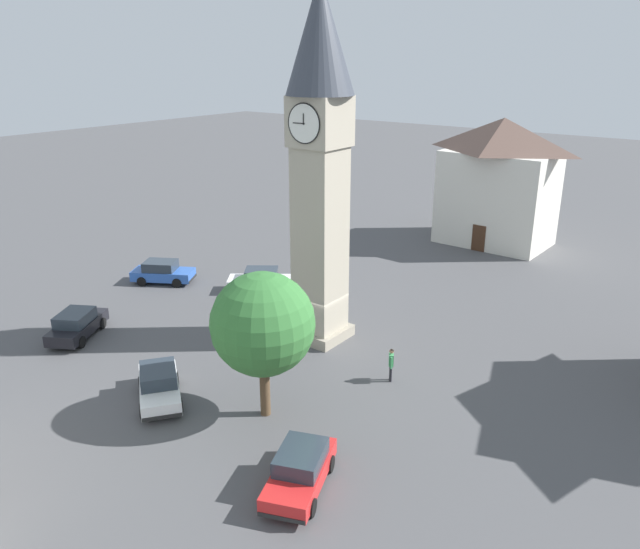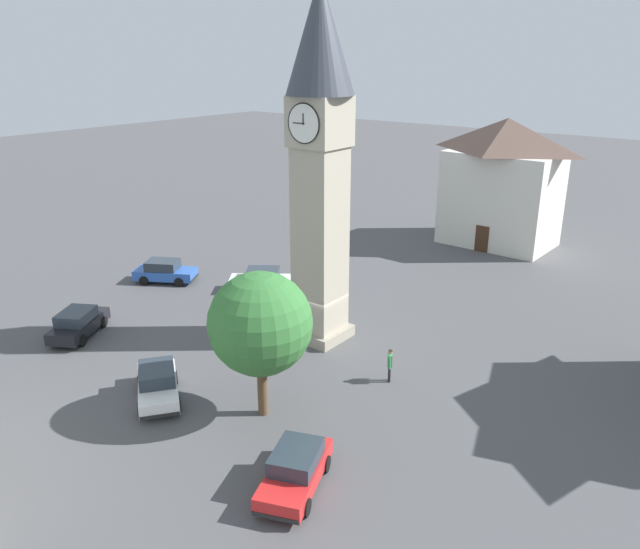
{
  "view_description": "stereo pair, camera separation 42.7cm",
  "coord_description": "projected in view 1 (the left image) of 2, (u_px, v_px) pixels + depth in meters",
  "views": [
    {
      "loc": [
        -18.61,
        24.82,
        14.87
      ],
      "look_at": [
        0.0,
        0.0,
        3.67
      ],
      "focal_mm": 34.58,
      "sensor_mm": 36.0,
      "label": 1
    },
    {
      "loc": [
        -18.95,
        24.56,
        14.87
      ],
      "look_at": [
        0.0,
        0.0,
        3.67
      ],
      "focal_mm": 34.58,
      "sensor_mm": 36.0,
      "label": 2
    }
  ],
  "objects": [
    {
      "name": "ground_plane",
      "position": [
        320.0,
        337.0,
        34.23
      ],
      "size": [
        200.0,
        200.0,
        0.0
      ],
      "primitive_type": "plane",
      "color": "#4C4C4F"
    },
    {
      "name": "clock_tower",
      "position": [
        320.0,
        139.0,
        30.55
      ],
      "size": [
        3.38,
        3.38,
        18.58
      ],
      "color": "gray",
      "rests_on": "ground"
    },
    {
      "name": "car_blue_kerb",
      "position": [
        77.0,
        324.0,
        33.92
      ],
      "size": [
        3.51,
        4.42,
        1.53
      ],
      "color": "black",
      "rests_on": "ground"
    },
    {
      "name": "car_silver_kerb",
      "position": [
        159.0,
        385.0,
        27.75
      ],
      "size": [
        4.32,
        3.82,
        1.53
      ],
      "color": "white",
      "rests_on": "ground"
    },
    {
      "name": "car_red_corner",
      "position": [
        260.0,
        280.0,
        40.52
      ],
      "size": [
        4.33,
        3.79,
        1.53
      ],
      "color": "white",
      "rests_on": "ground"
    },
    {
      "name": "car_white_side",
      "position": [
        163.0,
        272.0,
        42.04
      ],
      "size": [
        4.42,
        3.53,
        1.53
      ],
      "color": "#2D5BB7",
      "rests_on": "ground"
    },
    {
      "name": "car_black_far",
      "position": [
        300.0,
        470.0,
        22.11
      ],
      "size": [
        3.06,
        4.46,
        1.53
      ],
      "color": "red",
      "rests_on": "ground"
    },
    {
      "name": "pedestrian",
      "position": [
        391.0,
        362.0,
        29.29
      ],
      "size": [
        0.38,
        0.49,
        1.69
      ],
      "color": "black",
      "rests_on": "ground"
    },
    {
      "name": "tree",
      "position": [
        263.0,
        324.0,
        25.45
      ],
      "size": [
        4.4,
        4.4,
        6.51
      ],
      "color": "brown",
      "rests_on": "ground"
    },
    {
      "name": "building_corner_back",
      "position": [
        499.0,
        181.0,
        49.4
      ],
      "size": [
        8.99,
        6.31,
        10.12
      ],
      "color": "silver",
      "rests_on": "ground"
    }
  ]
}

